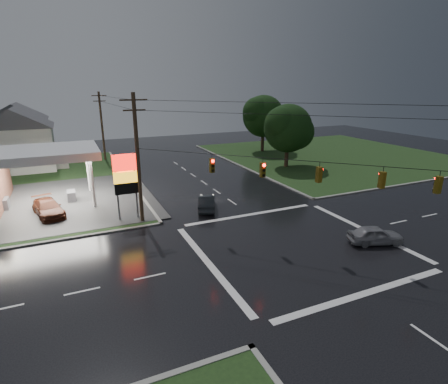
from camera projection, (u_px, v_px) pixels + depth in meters
name	position (u px, v px, depth m)	size (l,w,h in m)	color
ground	(295.00, 245.00, 26.36)	(120.00, 120.00, 0.00)	black
grass_ne	(332.00, 155.00, 59.18)	(36.00, 36.00, 0.08)	#1B3115
pylon_sign	(125.00, 176.00, 30.18)	(2.00, 0.35, 6.00)	#59595E
utility_pole_nw	(138.00, 158.00, 29.19)	(2.20, 0.32, 11.00)	#382619
utility_pole_n	(102.00, 125.00, 54.07)	(2.20, 0.32, 10.50)	#382619
traffic_signals	(301.00, 161.00, 24.42)	(26.87, 26.87, 1.47)	black
house_near	(17.00, 138.00, 48.15)	(11.05, 8.48, 8.60)	silver
house_far	(18.00, 129.00, 58.20)	(11.05, 8.48, 8.60)	silver
tree_ne_near	(289.00, 128.00, 49.40)	(7.99, 6.80, 8.98)	black
tree_ne_far	(264.00, 116.00, 60.84)	(8.46, 7.20, 9.80)	black
car_north	(207.00, 202.00, 33.60)	(1.52, 4.35, 1.43)	black
car_crossing	(375.00, 235.00, 26.41)	(1.63, 4.04, 1.38)	gray
car_pump	(48.00, 208.00, 31.96)	(2.07, 5.10, 1.48)	#4C2011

